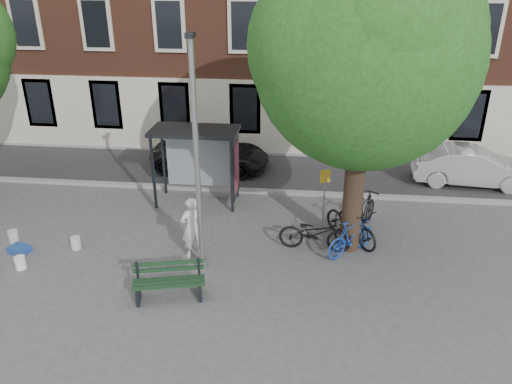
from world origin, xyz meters
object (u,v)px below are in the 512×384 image
object	(u,v)px
notice_sign	(325,186)
bench	(169,283)
painter	(192,227)
bike_a	(315,233)
car_silver	(472,166)
bike_c	(351,224)
car_dark	(211,154)
lamppost	(197,172)
bike_b	(351,237)
bike_d	(364,213)
bus_shelter	(208,149)

from	to	relation	value
notice_sign	bench	bearing A→B (deg)	-153.41
painter	bike_a	bearing A→B (deg)	153.96
bike_a	car_silver	distance (m)	7.86
bike_c	car_silver	world-z (taller)	car_silver
painter	car_silver	world-z (taller)	painter
car_dark	lamppost	bearing A→B (deg)	-169.74
lamppost	car_dark	xyz separation A→B (m)	(-1.12, 7.05, -2.15)
bench	car_silver	world-z (taller)	car_silver
car_dark	car_silver	xyz separation A→B (m)	(9.85, -0.38, 0.06)
bike_a	notice_sign	size ratio (longest dim) A/B	1.13
car_dark	painter	bearing A→B (deg)	-172.20
bike_b	car_silver	distance (m)	7.24
lamppost	notice_sign	bearing A→B (deg)	41.87
bench	bike_d	size ratio (longest dim) A/B	0.89
bus_shelter	car_dark	xyz separation A→B (m)	(-0.51, 2.95, -1.28)
bike_d	car_silver	xyz separation A→B (m)	(4.25, 4.10, 0.09)
bench	bike_b	size ratio (longest dim) A/B	1.01
bike_b	car_dark	xyz separation A→B (m)	(-5.13, 5.88, 0.10)
bike_d	car_silver	world-z (taller)	car_silver
lamppost	car_dark	world-z (taller)	lamppost
bike_a	car_dark	size ratio (longest dim) A/B	0.45
bench	car_silver	xyz separation A→B (m)	(9.24, 8.07, 0.29)
bike_c	car_silver	size ratio (longest dim) A/B	0.50
bench	bike_c	xyz separation A→B (m)	(4.57, 3.31, 0.15)
car_silver	bike_b	bearing A→B (deg)	143.78
lamppost	car_dark	distance (m)	7.46
lamppost	painter	bearing A→B (deg)	123.03
painter	bench	size ratio (longest dim) A/B	0.98
bus_shelter	bike_d	xyz separation A→B (m)	(5.08, -1.54, -1.31)
bike_d	bike_a	bearing A→B (deg)	64.68
bus_shelter	car_dark	size ratio (longest dim) A/B	0.62
bike_b	car_silver	size ratio (longest dim) A/B	0.42
bike_b	bike_c	size ratio (longest dim) A/B	0.85
lamppost	notice_sign	world-z (taller)	lamppost
lamppost	bike_a	world-z (taller)	lamppost
lamppost	bench	xyz separation A→B (m)	(-0.51, -1.40, -2.37)
bike_d	bike_c	bearing A→B (deg)	81.02
bench	car_dark	world-z (taller)	car_dark
bike_b	car_dark	bearing A→B (deg)	-2.09
bus_shelter	painter	size ratio (longest dim) A/B	1.60
painter	bike_d	distance (m)	5.25
bus_shelter	bench	xyz separation A→B (m)	(0.09, -5.50, -1.51)
bike_b	bike_a	bearing A→B (deg)	41.28
lamppost	bike_a	bearing A→B (deg)	22.95
notice_sign	painter	bearing A→B (deg)	-169.46
lamppost	bus_shelter	world-z (taller)	lamppost
painter	notice_sign	xyz separation A→B (m)	(3.63, 2.34, 0.41)
bike_a	bike_b	xyz separation A→B (m)	(1.00, -0.10, -0.00)
painter	notice_sign	size ratio (longest dim) A/B	0.98
painter	car_silver	xyz separation A→B (m)	(9.10, 6.09, -0.19)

